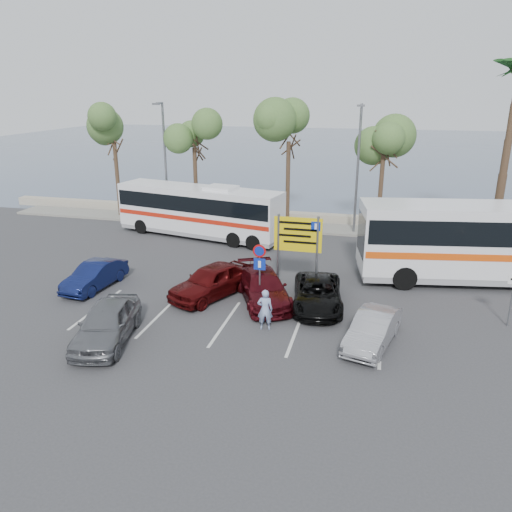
% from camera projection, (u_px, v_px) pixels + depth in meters
% --- Properties ---
extents(ground, '(120.00, 120.00, 0.00)m').
position_uv_depth(ground, '(260.00, 316.00, 20.78)').
color(ground, '#363639').
rests_on(ground, ground).
extents(kerb_strip, '(44.00, 2.40, 0.15)m').
position_uv_depth(kerb_strip, '(309.00, 228.00, 33.63)').
color(kerb_strip, gray).
rests_on(kerb_strip, ground).
extents(seawall, '(48.00, 0.80, 0.60)m').
position_uv_depth(seawall, '(313.00, 218.00, 35.39)').
color(seawall, '#A39982').
rests_on(seawall, ground).
extents(sea, '(140.00, 140.00, 0.00)m').
position_uv_depth(sea, '(353.00, 151.00, 75.94)').
color(sea, '#465671').
rests_on(sea, ground).
extents(tree_far_left, '(3.20, 3.20, 7.60)m').
position_uv_depth(tree_far_left, '(113.00, 129.00, 34.87)').
color(tree_far_left, '#382619').
rests_on(tree_far_left, kerb_strip).
extents(tree_left, '(3.20, 3.20, 7.20)m').
position_uv_depth(tree_left, '(194.00, 135.00, 33.58)').
color(tree_left, '#382619').
rests_on(tree_left, kerb_strip).
extents(tree_mid, '(3.20, 3.20, 8.00)m').
position_uv_depth(tree_mid, '(289.00, 127.00, 31.88)').
color(tree_mid, '#382619').
rests_on(tree_mid, kerb_strip).
extents(tree_right, '(3.20, 3.20, 7.40)m').
position_uv_depth(tree_right, '(385.00, 137.00, 30.65)').
color(tree_right, '#382619').
rests_on(tree_right, kerb_strip).
extents(street_lamp_left, '(0.45, 1.15, 8.01)m').
position_uv_depth(street_lamp_left, '(165.00, 156.00, 34.05)').
color(street_lamp_left, slate).
rests_on(street_lamp_left, kerb_strip).
extents(street_lamp_right, '(0.45, 1.15, 8.01)m').
position_uv_depth(street_lamp_right, '(358.00, 163.00, 31.05)').
color(street_lamp_right, slate).
rests_on(street_lamp_right, kerb_strip).
extents(direction_sign, '(2.20, 0.12, 3.60)m').
position_uv_depth(direction_sign, '(298.00, 240.00, 22.71)').
color(direction_sign, slate).
rests_on(direction_sign, ground).
extents(sign_no_stop, '(0.60, 0.08, 2.35)m').
position_uv_depth(sign_no_stop, '(259.00, 261.00, 22.61)').
color(sign_no_stop, slate).
rests_on(sign_no_stop, ground).
extents(sign_parking, '(0.50, 0.07, 2.25)m').
position_uv_depth(sign_parking, '(260.00, 276.00, 21.08)').
color(sign_parking, slate).
rests_on(sign_parking, ground).
extents(lane_markings, '(12.02, 4.20, 0.01)m').
position_uv_depth(lane_markings, '(227.00, 323.00, 20.12)').
color(lane_markings, silver).
rests_on(lane_markings, ground).
extents(coach_bus_left, '(11.11, 4.51, 3.39)m').
position_uv_depth(coach_bus_left, '(199.00, 213.00, 31.43)').
color(coach_bus_left, white).
rests_on(coach_bus_left, ground).
extents(coach_bus_right, '(13.41, 4.96, 4.09)m').
position_uv_depth(coach_bus_right, '(500.00, 245.00, 23.79)').
color(coach_bus_right, white).
rests_on(coach_bus_right, ground).
extents(car_silver_a, '(2.56, 4.58, 1.47)m').
position_uv_depth(car_silver_a, '(107.00, 323.00, 18.48)').
color(car_silver_a, slate).
rests_on(car_silver_a, ground).
extents(car_blue, '(1.67, 3.84, 1.23)m').
position_uv_depth(car_blue, '(95.00, 276.00, 23.52)').
color(car_blue, '#0F1746').
rests_on(car_blue, ground).
extents(car_maroon, '(3.65, 4.98, 1.34)m').
position_uv_depth(car_maroon, '(263.00, 287.00, 21.99)').
color(car_maroon, '#480C12').
rests_on(car_maroon, ground).
extents(car_red, '(3.49, 4.70, 1.49)m').
position_uv_depth(car_red, '(212.00, 281.00, 22.52)').
color(car_red, '#4F0B0C').
rests_on(car_red, ground).
extents(suv_black, '(2.64, 4.66, 1.23)m').
position_uv_depth(suv_black, '(318.00, 294.00, 21.45)').
color(suv_black, black).
rests_on(suv_black, ground).
extents(car_silver_b, '(2.17, 3.91, 1.22)m').
position_uv_depth(car_silver_b, '(373.00, 330.00, 18.26)').
color(car_silver_b, '#9B9AA0').
rests_on(car_silver_b, ground).
extents(pedestrian_near, '(0.67, 0.50, 1.66)m').
position_uv_depth(pedestrian_near, '(265.00, 310.00, 19.39)').
color(pedestrian_near, '#8698C3').
rests_on(pedestrian_near, ground).
extents(pedestrian_far, '(0.89, 0.96, 1.59)m').
position_uv_depth(pedestrian_far, '(418.00, 261.00, 24.98)').
color(pedestrian_far, '#34384E').
rests_on(pedestrian_far, ground).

